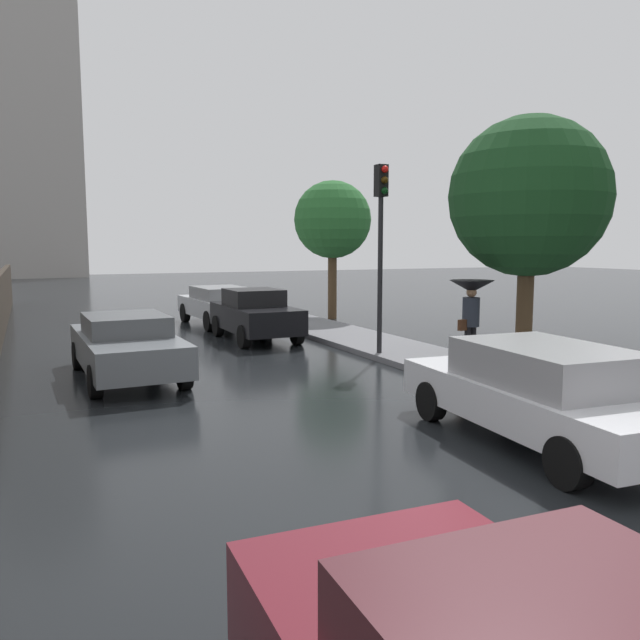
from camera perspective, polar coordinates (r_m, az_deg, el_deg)
name	(u,v)px	position (r m, az deg, el deg)	size (l,w,h in m)	color
ground	(545,608)	(5.56, 19.75, -23.41)	(120.00, 120.00, 0.00)	black
car_silver_near_kerb	(220,304)	(22.05, -9.12, 1.43)	(2.01, 4.44, 1.34)	#B2B5BA
car_white_mid_road	(542,392)	(9.32, 19.51, -6.16)	(2.19, 4.72, 1.40)	silver
car_grey_behind_camera	(127,345)	(13.63, -17.17, -2.20)	(1.95, 4.59, 1.34)	slate
car_black_far_lane	(255,314)	(18.40, -5.92, 0.51)	(1.77, 3.84, 1.49)	black
pedestrian_with_umbrella_near	(471,298)	(14.21, 13.59, 1.97)	(0.97, 0.97, 1.86)	black
traffic_light	(381,224)	(15.25, 5.57, 8.66)	(0.26, 0.39, 4.53)	black
street_tree_mid	(332,220)	(23.66, 1.14, 9.05)	(2.89, 2.89, 5.16)	#4C3823
street_tree_far	(529,198)	(14.93, 18.46, 10.50)	(3.55, 3.55, 5.61)	#4C3823
distant_tower	(29,130)	(61.69, -24.98, 15.41)	(8.32, 6.67, 28.43)	#9E9993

